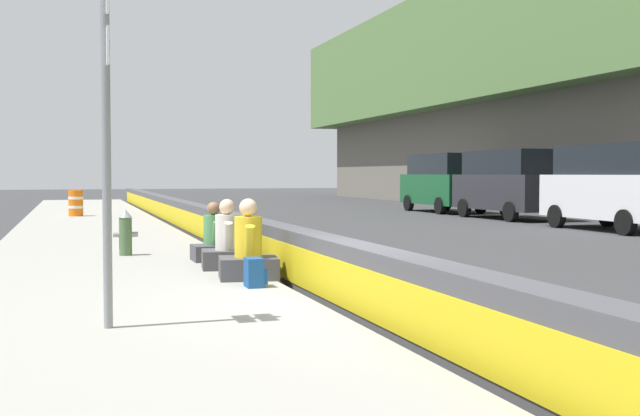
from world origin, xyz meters
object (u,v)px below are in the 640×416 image
seated_person_middle (227,247)px  parked_car_midline (444,181)px  backpack (255,273)px  seated_person_rear (214,242)px  seated_person_foreground (248,254)px  parked_car_third (617,185)px  parked_car_fourth (509,183)px  fire_hydrant (126,232)px  route_sign_post (106,121)px  construction_barrel (76,203)px

seated_person_middle → parked_car_midline: (18.47, -13.18, 0.86)m
backpack → parked_car_midline: 24.55m
parked_car_midline → seated_person_rear: bearing=142.6°
seated_person_foreground → parked_car_midline: bearing=-33.5°
parked_car_third → parked_car_fourth: bearing=-1.6°
parked_car_midline → fire_hydrant: bearing=137.3°
backpack → route_sign_post: bearing=138.8°
route_sign_post → seated_person_foreground: (3.19, -2.14, -1.70)m
seated_person_foreground → parked_car_third: parked_car_third is taller
route_sign_post → fire_hydrant: route_sign_post is taller
route_sign_post → parked_car_fourth: (17.56, -15.23, -0.86)m
construction_barrel → seated_person_middle: bearing=-172.6°
seated_person_foreground → seated_person_middle: (1.32, 0.06, -0.02)m
seated_person_foreground → construction_barrel: bearing=7.1°
parked_car_third → parked_car_fourth: size_ratio=1.00×
seated_person_rear → backpack: size_ratio=2.62×
seated_person_foreground → fire_hydrant: bearing=20.9°
seated_person_middle → backpack: seated_person_middle is taller
seated_person_middle → parked_car_midline: bearing=-35.5°
route_sign_post → construction_barrel: size_ratio=3.79×
backpack → parked_car_midline: size_ratio=0.08×
parked_car_fourth → construction_barrel: bearing=74.3°
fire_hydrant → seated_person_rear: (-1.40, -1.44, -0.12)m
seated_person_middle → seated_person_foreground: bearing=-177.4°
construction_barrel → parked_car_midline: 15.51m
fire_hydrant → parked_car_fourth: bearing=-54.5°
fire_hydrant → backpack: fire_hydrant is taller
parked_car_midline → seated_person_foreground: bearing=146.5°
seated_person_rear → construction_barrel: size_ratio=1.10×
fire_hydrant → seated_person_middle: 3.01m
route_sign_post → construction_barrel: route_sign_post is taller
fire_hydrant → seated_person_rear: size_ratio=0.84×
route_sign_post → backpack: 3.61m
seated_person_rear → parked_car_third: parked_car_third is taller
construction_barrel → parked_car_third: (-10.63, -15.25, 0.73)m
seated_person_middle → route_sign_post: bearing=155.3°
parked_car_third → parked_car_midline: (11.71, -0.21, 0.00)m
parked_car_third → construction_barrel: bearing=55.1°
fire_hydrant → construction_barrel: 14.78m
fire_hydrant → route_sign_post: bearing=175.0°
seated_person_rear → parked_car_midline: 21.72m
construction_barrel → parked_car_fourth: (-4.34, -15.43, 0.73)m
seated_person_foreground → construction_barrel: (18.71, 2.33, 0.11)m
backpack → parked_car_midline: (20.66, -13.23, 1.02)m
route_sign_post → seated_person_foreground: 4.20m
backpack → parked_car_third: parked_car_third is taller
fire_hydrant → backpack: size_ratio=2.20×
parked_car_third → parked_car_midline: bearing=-1.0°
seated_person_middle → parked_car_third: 14.66m
seated_person_foreground → parked_car_midline: parked_car_midline is taller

